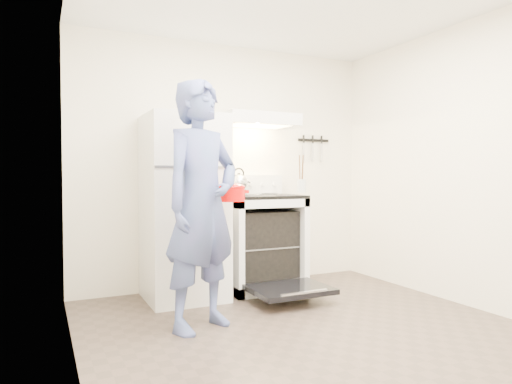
% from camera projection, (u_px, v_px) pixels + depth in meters
% --- Properties ---
extents(floor, '(3.60, 3.60, 0.00)m').
position_uv_depth(floor, '(323.00, 339.00, 3.20)').
color(floor, '#4A3B33').
rests_on(floor, ground).
extents(back_wall, '(3.20, 0.02, 2.50)m').
position_uv_depth(back_wall, '(228.00, 166.00, 4.78)').
color(back_wall, '#F2E8CE').
rests_on(back_wall, ground).
extents(refrigerator, '(0.70, 0.70, 1.70)m').
position_uv_depth(refrigerator, '(184.00, 207.00, 4.23)').
color(refrigerator, white).
rests_on(refrigerator, floor).
extents(stove_body, '(0.76, 0.65, 0.92)m').
position_uv_depth(stove_body, '(261.00, 243.00, 4.61)').
color(stove_body, white).
rests_on(stove_body, floor).
extents(cooktop, '(0.76, 0.65, 0.03)m').
position_uv_depth(cooktop, '(261.00, 197.00, 4.59)').
color(cooktop, black).
rests_on(cooktop, stove_body).
extents(backsplash, '(0.76, 0.07, 0.20)m').
position_uv_depth(backsplash, '(249.00, 185.00, 4.85)').
color(backsplash, white).
rests_on(backsplash, cooktop).
extents(oven_door, '(0.70, 0.54, 0.04)m').
position_uv_depth(oven_door, '(290.00, 289.00, 4.09)').
color(oven_door, black).
rests_on(oven_door, floor).
extents(oven_rack, '(0.60, 0.52, 0.01)m').
position_uv_depth(oven_rack, '(261.00, 245.00, 4.61)').
color(oven_rack, gray).
rests_on(oven_rack, stove_body).
extents(range_hood, '(0.76, 0.50, 0.12)m').
position_uv_depth(range_hood, '(258.00, 120.00, 4.64)').
color(range_hood, white).
rests_on(range_hood, back_wall).
extents(knife_strip, '(0.40, 0.02, 0.03)m').
position_uv_depth(knife_strip, '(313.00, 140.00, 5.20)').
color(knife_strip, black).
rests_on(knife_strip, back_wall).
extents(pizza_stone, '(0.31, 0.31, 0.02)m').
position_uv_depth(pizza_stone, '(269.00, 244.00, 4.61)').
color(pizza_stone, brown).
rests_on(pizza_stone, oven_rack).
extents(tea_kettle, '(0.23, 0.19, 0.28)m').
position_uv_depth(tea_kettle, '(239.00, 181.00, 4.70)').
color(tea_kettle, '#BBBAC0').
rests_on(tea_kettle, cooktop).
extents(utensil_jar, '(0.11, 0.11, 0.13)m').
position_uv_depth(utensil_jar, '(302.00, 186.00, 4.49)').
color(utensil_jar, silver).
rests_on(utensil_jar, cooktop).
extents(person, '(0.80, 0.68, 1.86)m').
position_uv_depth(person, '(202.00, 205.00, 3.39)').
color(person, '#354D74').
rests_on(person, floor).
extents(dutch_oven, '(0.32, 0.25, 0.22)m').
position_uv_depth(dutch_oven, '(230.00, 194.00, 3.78)').
color(dutch_oven, '#D30302').
rests_on(dutch_oven, person).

